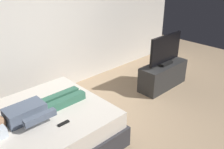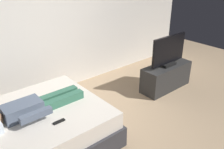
% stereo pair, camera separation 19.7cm
% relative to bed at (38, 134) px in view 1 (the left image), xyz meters
% --- Properties ---
extents(ground_plane, '(10.00, 10.00, 0.00)m').
position_rel_bed_xyz_m(ground_plane, '(0.92, -0.57, -0.26)').
color(ground_plane, tan).
extents(back_wall, '(6.40, 0.10, 2.80)m').
position_rel_bed_xyz_m(back_wall, '(1.32, 1.34, 1.14)').
color(back_wall, silver).
rests_on(back_wall, ground).
extents(bed, '(1.92, 1.58, 0.54)m').
position_rel_bed_xyz_m(bed, '(0.00, 0.00, 0.00)').
color(bed, '#333338').
rests_on(bed, ground).
extents(person, '(1.26, 0.46, 0.18)m').
position_rel_bed_xyz_m(person, '(0.03, 0.02, 0.36)').
color(person, slate).
rests_on(person, bed).
extents(remote, '(0.15, 0.04, 0.02)m').
position_rel_bed_xyz_m(remote, '(0.18, -0.39, 0.29)').
color(remote, black).
rests_on(remote, bed).
extents(tv_stand, '(1.10, 0.40, 0.50)m').
position_rel_bed_xyz_m(tv_stand, '(2.72, -0.06, -0.01)').
color(tv_stand, '#2D2D2D').
rests_on(tv_stand, ground).
extents(tv, '(0.88, 0.20, 0.59)m').
position_rel_bed_xyz_m(tv, '(2.72, -0.06, 0.52)').
color(tv, black).
rests_on(tv, tv_stand).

